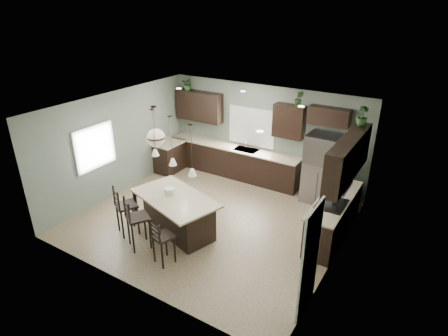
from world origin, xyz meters
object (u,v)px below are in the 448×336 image
Objects in this scene: bar_stool_left at (127,210)px; bar_stool_center at (138,223)px; refrigerator at (323,169)px; plant_back_left at (188,84)px; bar_stool_right at (164,241)px; kitchen_island at (176,215)px; serving_dish at (170,191)px.

bar_stool_center is (0.59, -0.25, 0.01)m from bar_stool_left.
refrigerator is 4.76× the size of plant_back_left.
bar_stool_right is at bearing -113.73° from refrigerator.
bar_stool_center is at bearing -67.14° from plant_back_left.
plant_back_left is (-2.15, 3.45, 2.13)m from kitchen_island.
bar_stool_center is at bearing -99.10° from serving_dish.
kitchen_island is 0.57m from serving_dish.
serving_dish is 1.06m from bar_stool_left.
serving_dish reaches higher than kitchen_island.
bar_stool_center reaches higher than bar_stool_left.
bar_stool_right is 5.55m from plant_back_left.
bar_stool_right reaches higher than kitchen_island.
refrigerator is at bearing 51.53° from serving_dish.
plant_back_left is at bearing 176.91° from refrigerator.
plant_back_left reaches higher than kitchen_island.
bar_stool_left is at bearing -73.18° from plant_back_left.
bar_stool_right is at bearing 20.97° from bar_stool_center.
serving_dish is at bearing 111.32° from bar_stool_center.
refrigerator is 1.53× the size of bar_stool_center.
serving_dish is (-2.50, -3.15, 0.07)m from refrigerator.
refrigerator is 4.76m from plant_back_left.
kitchen_island is at bearing 60.74° from bar_stool_left.
plant_back_left is (-2.62, 4.43, 2.08)m from bar_stool_right.
serving_dish is at bearing 69.70° from bar_stool_left.
bar_stool_left is (-3.23, -3.80, -0.33)m from refrigerator.
plant_back_left is (-1.81, 4.29, 1.99)m from bar_stool_center.
kitchen_island is 0.92m from bar_stool_center.
refrigerator is 1.56× the size of bar_stool_left.
plant_back_left is at bearing 135.99° from bar_stool_right.
bar_stool_center is (-2.65, -4.05, -0.32)m from refrigerator.
refrigerator is at bearing 81.69° from bar_stool_right.
bar_stool_right is at bearing -47.30° from kitchen_island.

